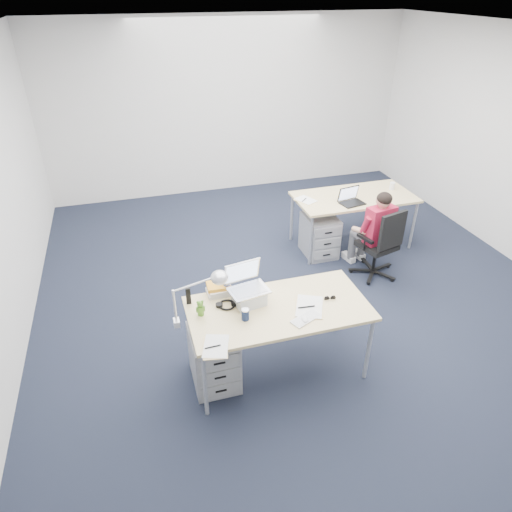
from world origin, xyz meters
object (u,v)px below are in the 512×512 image
at_px(seated_person, 372,231).
at_px(far_cup, 392,186).
at_px(silver_laptop, 249,286).
at_px(drawer_pedestal_near, 214,357).
at_px(desk_far, 354,199).
at_px(computer_mouse, 305,319).
at_px(dark_laptop, 353,196).
at_px(water_bottle, 227,284).
at_px(book_stack, 219,289).
at_px(can_koozie, 245,314).
at_px(drawer_pedestal_far, 319,235).
at_px(cordless_phone, 188,296).
at_px(wireless_keyboard, 306,318).
at_px(headphones, 227,304).
at_px(office_chair, 377,257).
at_px(sunglasses, 330,298).
at_px(desk_lamp, 192,299).
at_px(desk_near, 278,311).
at_px(bear_figurine, 200,308).

bearing_deg(seated_person, far_cup, 36.13).
bearing_deg(seated_person, silver_laptop, -158.44).
xyz_separation_m(drawer_pedestal_near, far_cup, (2.96, 2.06, 0.51)).
relative_size(desk_far, computer_mouse, 18.23).
bearing_deg(dark_laptop, computer_mouse, -136.30).
distance_m(silver_laptop, water_bottle, 0.25).
bearing_deg(dark_laptop, book_stack, -155.66).
height_order(can_koozie, book_stack, can_koozie).
xyz_separation_m(drawer_pedestal_far, cordless_phone, (-1.99, -1.61, 0.54)).
xyz_separation_m(wireless_keyboard, headphones, (-0.60, 0.37, 0.01)).
height_order(office_chair, sunglasses, office_chair).
bearing_deg(water_bottle, sunglasses, -21.61).
bearing_deg(desk_lamp, computer_mouse, 6.09).
height_order(desk_far, headphones, headphones).
distance_m(desk_near, bear_figurine, 0.69).
bearing_deg(sunglasses, office_chair, 52.24).
xyz_separation_m(seated_person, water_bottle, (-2.08, -1.03, 0.28)).
bearing_deg(desk_far, office_chair, -93.54).
xyz_separation_m(silver_laptop, desk_lamp, (-0.52, -0.13, 0.06)).
bearing_deg(desk_lamp, can_koozie, 10.00).
relative_size(wireless_keyboard, dark_laptop, 0.93).
relative_size(office_chair, computer_mouse, 10.56).
xyz_separation_m(drawer_pedestal_near, book_stack, (0.14, 0.33, 0.51)).
xyz_separation_m(silver_laptop, water_bottle, (-0.16, 0.19, -0.07)).
xyz_separation_m(seated_person, drawer_pedestal_far, (-0.45, 0.54, -0.28)).
distance_m(desk_far, water_bottle, 2.74).
distance_m(computer_mouse, dark_laptop, 2.51).
bearing_deg(cordless_phone, desk_lamp, -83.96).
height_order(bear_figurine, far_cup, bear_figurine).
bearing_deg(sunglasses, dark_laptop, 65.47).
distance_m(silver_laptop, cordless_phone, 0.54).
height_order(desk_lamp, dark_laptop, desk_lamp).
height_order(drawer_pedestal_near, wireless_keyboard, wireless_keyboard).
xyz_separation_m(computer_mouse, dark_laptop, (1.47, 2.03, 0.09)).
xyz_separation_m(water_bottle, far_cup, (2.75, 1.75, -0.06)).
distance_m(drawer_pedestal_near, far_cup, 3.64).
height_order(computer_mouse, far_cup, far_cup).
height_order(seated_person, bear_figurine, seated_person).
relative_size(can_koozie, dark_laptop, 0.36).
height_order(computer_mouse, sunglasses, computer_mouse).
bearing_deg(desk_near, office_chair, 34.94).
xyz_separation_m(wireless_keyboard, cordless_phone, (-0.92, 0.50, 0.07)).
relative_size(silver_laptop, book_stack, 1.59).
bearing_deg(book_stack, silver_laptop, -43.40).
bearing_deg(can_koozie, drawer_pedestal_near, 160.39).
relative_size(office_chair, drawer_pedestal_near, 1.69).
bearing_deg(water_bottle, drawer_pedestal_near, -124.48).
xyz_separation_m(desk_far, drawer_pedestal_near, (-2.36, -1.99, -0.41)).
height_order(drawer_pedestal_near, bear_figurine, bear_figurine).
height_order(drawer_pedestal_near, water_bottle, water_bottle).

